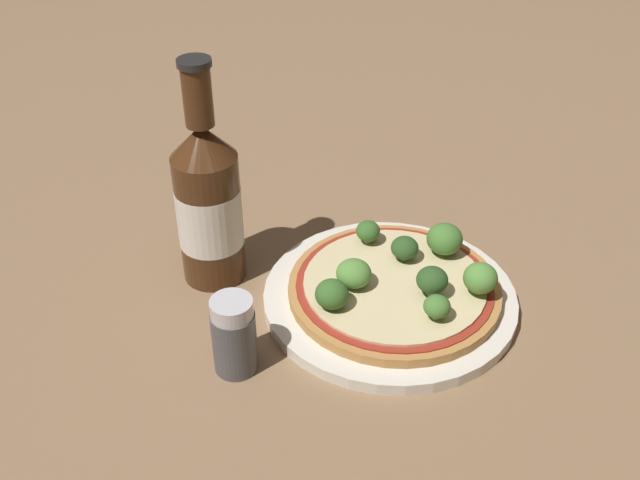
{
  "coord_description": "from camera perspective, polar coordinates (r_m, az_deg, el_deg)",
  "views": [
    {
      "loc": [
        -0.52,
        -0.14,
        0.47
      ],
      "look_at": [
        0.01,
        0.06,
        0.06
      ],
      "focal_mm": 42.0,
      "sensor_mm": 36.0,
      "label": 1
    }
  ],
  "objects": [
    {
      "name": "plate",
      "position": [
        0.72,
        5.31,
        -4.4
      ],
      "size": [
        0.24,
        0.24,
        0.01
      ],
      "color": "silver",
      "rests_on": "ground_plane"
    },
    {
      "name": "broccoli_floret_7",
      "position": [
        0.7,
        12.12,
        -2.86
      ],
      "size": [
        0.03,
        0.03,
        0.03
      ],
      "color": "#6B8E51",
      "rests_on": "pizza"
    },
    {
      "name": "pepper_shaker",
      "position": [
        0.64,
        -6.57,
        -7.24
      ],
      "size": [
        0.04,
        0.04,
        0.07
      ],
      "color": "#4C4C51",
      "rests_on": "ground_plane"
    },
    {
      "name": "ground_plane",
      "position": [
        0.71,
        4.4,
        -5.53
      ],
      "size": [
        3.0,
        3.0,
        0.0
      ],
      "primitive_type": "plane",
      "color": "#846647"
    },
    {
      "name": "beer_bottle",
      "position": [
        0.72,
        -8.48,
        2.88
      ],
      "size": [
        0.06,
        0.06,
        0.23
      ],
      "color": "#472814",
      "rests_on": "ground_plane"
    },
    {
      "name": "broccoli_floret_1",
      "position": [
        0.74,
        9.47,
        0.07
      ],
      "size": [
        0.04,
        0.04,
        0.03
      ],
      "color": "#6B8E51",
      "rests_on": "pizza"
    },
    {
      "name": "broccoli_floret_0",
      "position": [
        0.67,
        8.9,
        -5.04
      ],
      "size": [
        0.02,
        0.02,
        0.02
      ],
      "color": "#6B8E51",
      "rests_on": "pizza"
    },
    {
      "name": "broccoli_floret_6",
      "position": [
        0.7,
        2.67,
        -2.42
      ],
      "size": [
        0.03,
        0.03,
        0.03
      ],
      "color": "#6B8E51",
      "rests_on": "pizza"
    },
    {
      "name": "broccoli_floret_5",
      "position": [
        0.73,
        6.47,
        -0.61
      ],
      "size": [
        0.03,
        0.03,
        0.02
      ],
      "color": "#6B8E51",
      "rests_on": "pizza"
    },
    {
      "name": "pizza",
      "position": [
        0.71,
        5.67,
        -3.62
      ],
      "size": [
        0.2,
        0.2,
        0.01
      ],
      "color": "#B77F42",
      "rests_on": "plate"
    },
    {
      "name": "broccoli_floret_3",
      "position": [
        0.67,
        0.91,
        -4.15
      ],
      "size": [
        0.03,
        0.03,
        0.03
      ],
      "color": "#6B8E51",
      "rests_on": "pizza"
    },
    {
      "name": "broccoli_floret_2",
      "position": [
        0.75,
        3.68,
        0.67
      ],
      "size": [
        0.02,
        0.02,
        0.02
      ],
      "color": "#6B8E51",
      "rests_on": "pizza"
    },
    {
      "name": "broccoli_floret_4",
      "position": [
        0.69,
        8.54,
        -3.05
      ],
      "size": [
        0.03,
        0.03,
        0.03
      ],
      "color": "#6B8E51",
      "rests_on": "pizza"
    }
  ]
}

